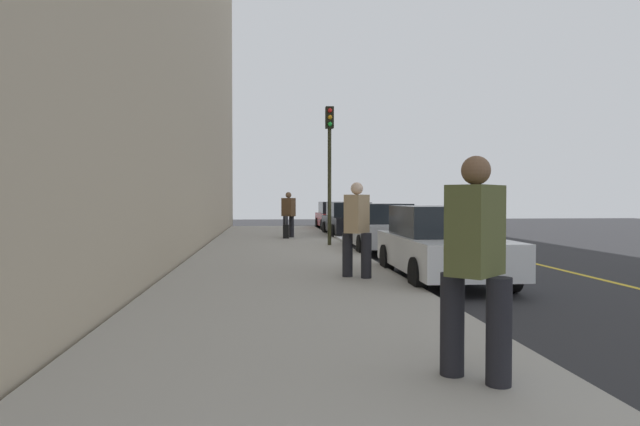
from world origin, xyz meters
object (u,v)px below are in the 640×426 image
rolling_suitcase (286,231)px  traffic_light_pole (330,152)px  parked_car_white (441,244)px  pedestrian_olive_coat (475,261)px  pedestrian_tan_coat (357,227)px  parked_car_red (336,216)px  pedestrian_brown_coat (289,213)px  parked_car_silver (381,228)px  parked_car_black (349,220)px

rolling_suitcase → traffic_light_pole: bearing=22.1°
parked_car_white → pedestrian_olive_coat: bearing=-15.6°
pedestrian_tan_coat → pedestrian_olive_coat: bearing=0.0°
pedestrian_tan_coat → pedestrian_olive_coat: (6.00, 0.00, 0.02)m
pedestrian_olive_coat → rolling_suitcase: bearing=-176.6°
parked_car_red → rolling_suitcase: 8.02m
pedestrian_tan_coat → pedestrian_brown_coat: (-11.10, -0.88, -0.02)m
parked_car_silver → parked_car_white: size_ratio=1.01×
parked_car_red → parked_car_black: 5.19m
pedestrian_brown_coat → pedestrian_tan_coat: bearing=4.5°
parked_car_red → traffic_light_pole: (10.72, -1.56, 2.43)m
parked_car_white → pedestrian_brown_coat: bearing=-166.2°
parked_car_black → parked_car_silver: bearing=0.2°
parked_car_red → pedestrian_tan_coat: pedestrian_tan_coat is taller
parked_car_silver → traffic_light_pole: 3.04m
pedestrian_tan_coat → parked_car_black: bearing=172.2°
pedestrian_brown_coat → parked_car_white: bearing=13.8°
parked_car_red → traffic_light_pole: 11.11m
parked_car_white → pedestrian_olive_coat: pedestrian_olive_coat is taller
pedestrian_tan_coat → pedestrian_olive_coat: size_ratio=0.98×
parked_car_silver → pedestrian_olive_coat: pedestrian_olive_coat is taller
parked_car_white → pedestrian_tan_coat: pedestrian_tan_coat is taller
parked_car_silver → pedestrian_olive_coat: bearing=-8.3°
parked_car_red → parked_car_black: size_ratio=0.93×
parked_car_red → pedestrian_tan_coat: (18.15, -1.89, 0.37)m
parked_car_black → pedestrian_tan_coat: pedestrian_tan_coat is taller
parked_car_white → rolling_suitcase: (-10.34, -2.76, -0.34)m
pedestrian_tan_coat → parked_car_red: bearing=174.1°
parked_car_white → traffic_light_pole: bearing=-168.5°
parked_car_black → traffic_light_pole: (5.53, -1.47, 2.43)m
parked_car_black → pedestrian_tan_coat: (12.96, -1.79, 0.36)m
traffic_light_pole → pedestrian_tan_coat: bearing=-2.5°
parked_car_silver → traffic_light_pole: size_ratio=0.95×
parked_car_silver → pedestrian_tan_coat: size_ratio=2.36×
pedestrian_olive_coat → pedestrian_brown_coat: pedestrian_olive_coat is taller
parked_car_red → parked_car_white: bearing=-0.4°
parked_car_black → pedestrian_tan_coat: bearing=-7.8°
pedestrian_tan_coat → traffic_light_pole: traffic_light_pole is taller
parked_car_silver → pedestrian_tan_coat: bearing=-15.9°
parked_car_black → pedestrian_olive_coat: size_ratio=2.45×
parked_car_white → pedestrian_olive_coat: size_ratio=2.30×
pedestrian_brown_coat → parked_car_silver: bearing=29.6°
parked_car_white → pedestrian_brown_coat: size_ratio=2.40×
parked_car_white → traffic_light_pole: (-7.09, -1.45, 2.43)m
parked_car_black → pedestrian_tan_coat: 13.09m
parked_car_red → parked_car_black: same height
parked_car_red → parked_car_silver: 11.79m
parked_car_silver → parked_car_white: bearing=-0.4°
pedestrian_olive_coat → traffic_light_pole: size_ratio=0.41×
pedestrian_tan_coat → parked_car_white: bearing=100.8°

